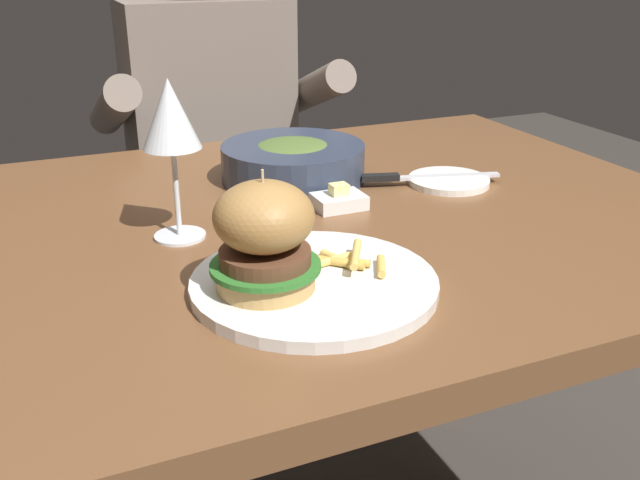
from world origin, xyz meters
TOP-DOWN VIEW (x-y plane):
  - dining_table at (0.00, 0.00)m, footprint 1.16×0.87m
  - main_plate at (-0.08, -0.22)m, footprint 0.27×0.27m
  - burger_sandwich at (-0.14, -0.22)m, footprint 0.12×0.12m
  - fries_pile at (-0.04, -0.20)m, footprint 0.10×0.09m
  - wine_glass at (-0.18, -0.01)m, footprint 0.07×0.07m
  - bread_plate at (0.26, 0.04)m, footprint 0.13×0.13m
  - table_knife at (0.21, 0.05)m, footprint 0.22×0.08m
  - butter_dish at (0.05, 0.01)m, footprint 0.07×0.05m
  - soup_bowl at (0.04, 0.15)m, footprint 0.23×0.23m
  - diner_person at (0.05, 0.71)m, footprint 0.51×0.36m

SIDE VIEW (x-z plane):
  - diner_person at x=0.05m, z-range -0.02..1.15m
  - dining_table at x=0.00m, z-range 0.28..1.02m
  - bread_plate at x=0.26m, z-range 0.74..0.75m
  - main_plate at x=-0.08m, z-range 0.74..0.75m
  - butter_dish at x=0.05m, z-range 0.73..0.77m
  - table_knife at x=0.21m, z-range 0.75..0.76m
  - fries_pile at x=-0.04m, z-range 0.75..0.77m
  - soup_bowl at x=0.04m, z-range 0.74..0.80m
  - burger_sandwich at x=-0.14m, z-range 0.75..0.88m
  - wine_glass at x=-0.18m, z-range 0.79..1.00m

